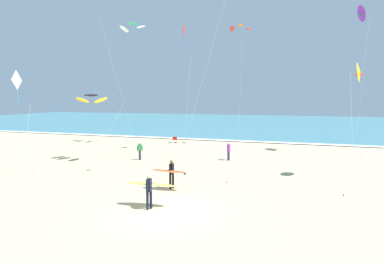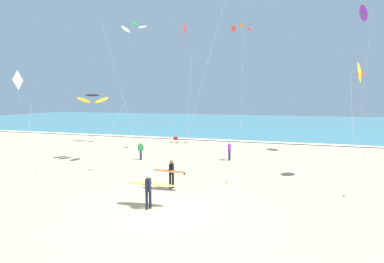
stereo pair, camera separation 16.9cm
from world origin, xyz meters
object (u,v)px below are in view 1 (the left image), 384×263
Objects in this scene: kite_arc_charcoal_near at (91,99)px; lifeguard_flag at (173,146)px; kite_diamond_scarlet_low at (184,37)px; kite_arc_amber_high at (240,28)px; kite_arc_emerald_close at (132,27)px; bystander_green_top at (140,151)px; surfer_lead at (171,172)px; kite_delta_golden_mid at (359,73)px; surfer_trailing at (150,187)px; kite_diamond_ivory_outer at (17,83)px; bystander_purple_top at (229,151)px; kite_delta_violet_distant at (362,14)px.

kite_arc_charcoal_near reaches higher than lifeguard_flag.
kite_arc_amber_high is at bearing 45.81° from kite_diamond_scarlet_low.
kite_arc_amber_high is 6.22× the size of lifeguard_flag.
kite_arc_emerald_close reaches higher than bystander_green_top.
surfer_lead is at bearing -74.50° from kite_diamond_scarlet_low.
surfer_lead is at bearing -93.86° from kite_arc_amber_high.
surfer_lead is at bearing -51.76° from bystander_green_top.
kite_delta_golden_mid is 16.15m from kite_arc_amber_high.
surfer_lead is at bearing 93.42° from surfer_trailing.
bystander_green_top is (4.80, 7.68, -5.45)m from kite_diamond_ivory_outer.
kite_arc_emerald_close reaches higher than surfer_trailing.
bystander_green_top is (3.49, 1.69, -4.45)m from kite_arc_charcoal_near.
kite_diamond_scarlet_low reaches higher than surfer_lead.
kite_delta_golden_mid is (19.75, -0.04, 1.62)m from kite_arc_charcoal_near.
lifeguard_flag is at bearing -113.53° from kite_arc_amber_high.
kite_delta_golden_mid is 23.76m from kite_arc_emerald_close.
kite_arc_emerald_close is (-10.54, 18.07, 12.04)m from surfer_trailing.
kite_diamond_ivory_outer is 12.35m from lifeguard_flag.
lifeguard_flag reaches higher than surfer_trailing.
kite_arc_emerald_close is 8.50× the size of bystander_green_top.
kite_delta_golden_mid is (10.55, 5.52, 5.83)m from surfer_lead.
kite_diamond_scarlet_low reaches higher than kite_arc_charcoal_near.
bystander_green_top is at bearing 128.24° from surfer_lead.
bystander_purple_top is (10.80, 3.81, -4.45)m from kite_arc_charcoal_near.
surfer_trailing is (0.19, -3.13, 0.01)m from surfer_lead.
lifeguard_flag is (2.80, 0.67, 0.45)m from bystander_green_top.
kite_arc_amber_high reaches higher than surfer_lead.
kite_diamond_ivory_outer is (-22.90, -16.09, -6.58)m from kite_delta_violet_distant.
kite_delta_golden_mid is 21.90m from kite_diamond_ivory_outer.
kite_arc_amber_high reaches higher than kite_delta_golden_mid.
kite_arc_amber_high is at bearing 93.11° from bystander_purple_top.
bystander_purple_top is at bearing 17.81° from lifeguard_flag.
kite_delta_violet_distant is 8.56× the size of bystander_purple_top.
kite_arc_amber_high is 17.03m from bystander_green_top.
kite_delta_golden_mid reaches higher than bystander_green_top.
surfer_trailing is at bearing -140.14° from kite_delta_golden_mid.
surfer_trailing is at bearing -96.45° from bystander_purple_top.
bystander_purple_top is at bearing -149.77° from kite_delta_violet_distant.
kite_diamond_scarlet_low is 10.95m from lifeguard_flag.
lifeguard_flag is at bearing -83.13° from kite_diamond_scarlet_low.
surfer_trailing is 0.19× the size of kite_delta_violet_distant.
bystander_purple_top is (-8.95, 3.85, -6.07)m from kite_delta_golden_mid.
kite_arc_emerald_close is at bearing 155.73° from kite_delta_golden_mid.
bystander_green_top is (-2.24, -5.27, -10.37)m from kite_diamond_scarlet_low.
bystander_purple_top is at bearing -86.89° from kite_arc_amber_high.
kite_arc_amber_high reaches higher than kite_diamond_scarlet_low.
surfer_lead is 1.04× the size of lifeguard_flag.
surfer_trailing is 12.21m from kite_diamond_ivory_outer.
surfer_trailing is at bearing -59.75° from kite_arc_emerald_close.
kite_delta_violet_distant is (1.84, 10.13, 5.96)m from kite_delta_golden_mid.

